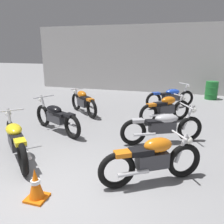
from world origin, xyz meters
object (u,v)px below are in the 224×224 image
motorcycle_left_row_1 (56,117)px  oil_drum (211,90)px  traffic_cone (36,185)px  motorcycle_left_row_0 (16,139)px  motorcycle_right_row_3 (171,97)px  motorcycle_right_row_0 (153,159)px  motorcycle_right_row_2 (166,108)px  motorcycle_right_row_1 (163,126)px  motorcycle_left_row_2 (83,102)px

motorcycle_left_row_1 → oil_drum: 7.75m
motorcycle_left_row_1 → traffic_cone: (1.27, -2.84, -0.19)m
motorcycle_left_row_0 → oil_drum: motorcycle_left_row_0 is taller
motorcycle_left_row_0 → oil_drum: size_ratio=1.98×
motorcycle_right_row_3 → oil_drum: 2.87m
motorcycle_right_row_0 → oil_drum: size_ratio=2.02×
motorcycle_right_row_3 → motorcycle_right_row_0: bearing=-90.3°
motorcycle_right_row_2 → oil_drum: motorcycle_right_row_2 is taller
motorcycle_right_row_1 → traffic_cone: bearing=-120.8°
motorcycle_left_row_0 → traffic_cone: 1.67m
motorcycle_right_row_2 → traffic_cone: (-1.67, -4.71, -0.20)m
motorcycle_left_row_1 → motorcycle_right_row_1: size_ratio=0.99×
motorcycle_right_row_2 → traffic_cone: 5.00m
motorcycle_right_row_1 → motorcycle_right_row_3: (0.00, 3.80, 0.00)m
motorcycle_left_row_0 → oil_drum: 9.18m
motorcycle_right_row_1 → motorcycle_left_row_1: bearing=-179.1°
motorcycle_right_row_0 → motorcycle_right_row_3: size_ratio=0.92×
motorcycle_left_row_0 → motorcycle_right_row_2: bearing=51.1°
motorcycle_left_row_1 → motorcycle_right_row_3: bearing=52.0°
motorcycle_right_row_2 → motorcycle_right_row_3: (0.06, 1.98, -0.01)m
oil_drum → motorcycle_left_row_2: bearing=-139.5°
motorcycle_right_row_1 → motorcycle_right_row_2: 1.81m
motorcycle_left_row_2 → traffic_cone: bearing=-74.8°
motorcycle_left_row_1 → motorcycle_left_row_2: bearing=91.0°
motorcycle_left_row_2 → motorcycle_right_row_3: (3.03, 1.86, -0.01)m
motorcycle_right_row_1 → motorcycle_left_row_2: bearing=147.4°
motorcycle_right_row_3 → motorcycle_left_row_2: bearing=-148.5°
motorcycle_right_row_0 → traffic_cone: motorcycle_right_row_0 is taller
motorcycle_left_row_1 → motorcycle_right_row_1: bearing=0.9°
motorcycle_right_row_0 → motorcycle_right_row_1: bearing=89.3°
motorcycle_right_row_0 → motorcycle_right_row_3: (0.03, 5.67, -0.01)m
motorcycle_right_row_2 → motorcycle_left_row_0: bearing=-128.9°
motorcycle_left_row_0 → motorcycle_right_row_1: size_ratio=0.84×
motorcycle_right_row_1 → motorcycle_right_row_3: bearing=90.0°
motorcycle_right_row_1 → oil_drum: bearing=73.6°
motorcycle_right_row_0 → traffic_cone: (-1.70, -1.02, -0.20)m
motorcycle_right_row_1 → traffic_cone: size_ratio=3.69×
motorcycle_left_row_0 → motorcycle_right_row_0: size_ratio=0.98×
traffic_cone → motorcycle_left_row_1: bearing=114.1°
motorcycle_right_row_3 → motorcycle_left_row_1: bearing=-128.0°
motorcycle_left_row_0 → motorcycle_right_row_1: same height
motorcycle_left_row_2 → motorcycle_right_row_0: size_ratio=0.92×
motorcycle_right_row_0 → motorcycle_right_row_2: (-0.03, 3.68, 0.00)m
motorcycle_right_row_1 → oil_drum: size_ratio=2.34×
oil_drum → traffic_cone: 9.61m
motorcycle_left_row_2 → motorcycle_right_row_1: motorcycle_right_row_1 is taller
motorcycle_right_row_0 → motorcycle_right_row_2: same height
motorcycle_left_row_1 → motorcycle_left_row_2: 1.99m
motorcycle_right_row_1 → oil_drum: 6.31m
traffic_cone → motorcycle_right_row_3: bearing=75.5°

